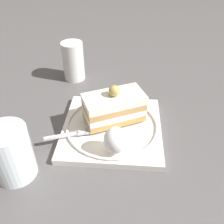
{
  "coord_description": "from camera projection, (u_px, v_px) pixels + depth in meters",
  "views": [
    {
      "loc": [
        -0.01,
        0.36,
        0.35
      ],
      "look_at": [
        0.01,
        -0.02,
        0.05
      ],
      "focal_mm": 40.17,
      "sensor_mm": 36.0,
      "label": 1
    }
  ],
  "objects": [
    {
      "name": "cake_slice",
      "position": [
        114.0,
        107.0,
        0.5
      ],
      "size": [
        0.13,
        0.1,
        0.08
      ],
      "color": "tan",
      "rests_on": "dessert_plate"
    },
    {
      "name": "fork",
      "position": [
        74.0,
        134.0,
        0.48
      ],
      "size": [
        0.11,
        0.04,
        0.0
      ],
      "color": "silver",
      "rests_on": "dessert_plate"
    },
    {
      "name": "ground_plane",
      "position": [
        116.0,
        136.0,
        0.5
      ],
      "size": [
        2.4,
        2.4,
        0.0
      ],
      "primitive_type": "plane",
      "color": "#514E4F"
    },
    {
      "name": "drink_glass_near",
      "position": [
        74.0,
        63.0,
        0.65
      ],
      "size": [
        0.06,
        0.06,
        0.1
      ],
      "color": "white",
      "rests_on": "ground_plane"
    },
    {
      "name": "whipped_cream_dollop",
      "position": [
        117.0,
        140.0,
        0.43
      ],
      "size": [
        0.04,
        0.04,
        0.05
      ],
      "primitive_type": "ellipsoid",
      "color": "white",
      "rests_on": "dessert_plate"
    },
    {
      "name": "drink_glass_far",
      "position": [
        11.0,
        156.0,
        0.41
      ],
      "size": [
        0.07,
        0.07,
        0.1
      ],
      "color": "silver",
      "rests_on": "ground_plane"
    },
    {
      "name": "dessert_plate",
      "position": [
        112.0,
        127.0,
        0.51
      ],
      "size": [
        0.2,
        0.2,
        0.02
      ],
      "color": "silver",
      "rests_on": "ground_plane"
    }
  ]
}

